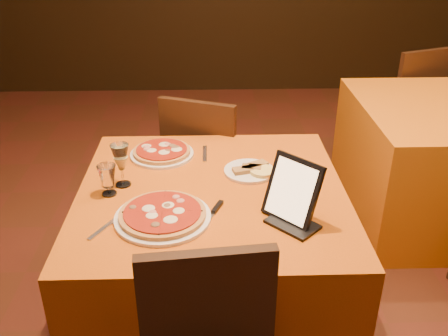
{
  "coord_description": "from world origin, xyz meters",
  "views": [
    {
      "loc": [
        -0.1,
        -1.76,
        1.79
      ],
      "look_at": [
        -0.04,
        0.0,
        0.86
      ],
      "focal_mm": 40.0,
      "sensor_mm": 36.0,
      "label": 1
    }
  ],
  "objects_px": {
    "side_table": "(443,163)",
    "chair_side_far": "(399,103)",
    "pizza_near": "(163,216)",
    "pizza_far": "(162,153)",
    "wine_glass": "(121,165)",
    "chair_main_far": "(211,165)",
    "main_table": "(213,262)",
    "water_glass": "(108,180)",
    "tablet": "(292,190)"
  },
  "relations": [
    {
      "from": "side_table",
      "to": "chair_side_far",
      "type": "relative_size",
      "value": 1.21
    },
    {
      "from": "chair_side_far",
      "to": "pizza_near",
      "type": "relative_size",
      "value": 2.52
    },
    {
      "from": "pizza_far",
      "to": "wine_glass",
      "type": "relative_size",
      "value": 1.56
    },
    {
      "from": "chair_side_far",
      "to": "pizza_far",
      "type": "relative_size",
      "value": 3.07
    },
    {
      "from": "chair_main_far",
      "to": "chair_side_far",
      "type": "bearing_deg",
      "value": -124.05
    },
    {
      "from": "chair_side_far",
      "to": "main_table",
      "type": "bearing_deg",
      "value": 30.62
    },
    {
      "from": "side_table",
      "to": "chair_side_far",
      "type": "height_order",
      "value": "chair_side_far"
    },
    {
      "from": "chair_side_far",
      "to": "wine_glass",
      "type": "xyz_separation_m",
      "value": [
        -1.81,
        -1.72,
        0.39
      ]
    },
    {
      "from": "chair_main_far",
      "to": "water_glass",
      "type": "bearing_deg",
      "value": 84.84
    },
    {
      "from": "pizza_near",
      "to": "wine_glass",
      "type": "bearing_deg",
      "value": 125.27
    },
    {
      "from": "main_table",
      "to": "side_table",
      "type": "xyz_separation_m",
      "value": [
        1.44,
        0.93,
        0.0
      ]
    },
    {
      "from": "tablet",
      "to": "pizza_far",
      "type": "bearing_deg",
      "value": 179.81
    },
    {
      "from": "side_table",
      "to": "water_glass",
      "type": "distance_m",
      "value": 2.14
    },
    {
      "from": "wine_glass",
      "to": "pizza_near",
      "type": "bearing_deg",
      "value": -54.73
    },
    {
      "from": "chair_main_far",
      "to": "pizza_near",
      "type": "bearing_deg",
      "value": 101.41
    },
    {
      "from": "main_table",
      "to": "wine_glass",
      "type": "bearing_deg",
      "value": 172.55
    },
    {
      "from": "side_table",
      "to": "pizza_far",
      "type": "xyz_separation_m",
      "value": [
        -1.67,
        -0.61,
        0.39
      ]
    },
    {
      "from": "chair_side_far",
      "to": "tablet",
      "type": "bearing_deg",
      "value": 39.81
    },
    {
      "from": "side_table",
      "to": "chair_side_far",
      "type": "distance_m",
      "value": 0.84
    },
    {
      "from": "chair_main_far",
      "to": "tablet",
      "type": "bearing_deg",
      "value": 127.95
    },
    {
      "from": "main_table",
      "to": "pizza_near",
      "type": "bearing_deg",
      "value": -130.81
    },
    {
      "from": "chair_main_far",
      "to": "tablet",
      "type": "height_order",
      "value": "tablet"
    },
    {
      "from": "side_table",
      "to": "wine_glass",
      "type": "xyz_separation_m",
      "value": [
        -1.81,
        -0.88,
        0.47
      ]
    },
    {
      "from": "pizza_near",
      "to": "wine_glass",
      "type": "distance_m",
      "value": 0.33
    },
    {
      "from": "main_table",
      "to": "wine_glass",
      "type": "height_order",
      "value": "wine_glass"
    },
    {
      "from": "pizza_near",
      "to": "wine_glass",
      "type": "xyz_separation_m",
      "value": [
        -0.19,
        0.26,
        0.08
      ]
    },
    {
      "from": "main_table",
      "to": "chair_side_far",
      "type": "relative_size",
      "value": 1.21
    },
    {
      "from": "main_table",
      "to": "chair_main_far",
      "type": "xyz_separation_m",
      "value": [
        0.0,
        0.79,
        0.08
      ]
    },
    {
      "from": "chair_main_far",
      "to": "pizza_near",
      "type": "height_order",
      "value": "chair_main_far"
    },
    {
      "from": "water_glass",
      "to": "wine_glass",
      "type": "bearing_deg",
      "value": 58.23
    },
    {
      "from": "pizza_far",
      "to": "tablet",
      "type": "bearing_deg",
      "value": -46.13
    },
    {
      "from": "chair_side_far",
      "to": "wine_glass",
      "type": "bearing_deg",
      "value": 23.31
    },
    {
      "from": "side_table",
      "to": "pizza_far",
      "type": "height_order",
      "value": "pizza_far"
    },
    {
      "from": "side_table",
      "to": "chair_main_far",
      "type": "xyz_separation_m",
      "value": [
        -1.44,
        -0.14,
        0.08
      ]
    },
    {
      "from": "main_table",
      "to": "pizza_far",
      "type": "relative_size",
      "value": 3.71
    },
    {
      "from": "side_table",
      "to": "chair_main_far",
      "type": "distance_m",
      "value": 1.45
    },
    {
      "from": "main_table",
      "to": "chair_side_far",
      "type": "height_order",
      "value": "chair_side_far"
    },
    {
      "from": "tablet",
      "to": "water_glass",
      "type": "bearing_deg",
      "value": -149.52
    },
    {
      "from": "main_table",
      "to": "chair_main_far",
      "type": "bearing_deg",
      "value": 90.0
    },
    {
      "from": "pizza_far",
      "to": "wine_glass",
      "type": "height_order",
      "value": "wine_glass"
    },
    {
      "from": "chair_main_far",
      "to": "tablet",
      "type": "relative_size",
      "value": 3.73
    },
    {
      "from": "wine_glass",
      "to": "tablet",
      "type": "height_order",
      "value": "tablet"
    },
    {
      "from": "side_table",
      "to": "pizza_near",
      "type": "height_order",
      "value": "pizza_near"
    },
    {
      "from": "main_table",
      "to": "chair_side_far",
      "type": "distance_m",
      "value": 2.28
    },
    {
      "from": "side_table",
      "to": "tablet",
      "type": "xyz_separation_m",
      "value": [
        -1.15,
        -1.15,
        0.49
      ]
    },
    {
      "from": "water_glass",
      "to": "side_table",
      "type": "bearing_deg",
      "value": 27.21
    },
    {
      "from": "main_table",
      "to": "pizza_near",
      "type": "distance_m",
      "value": 0.48
    },
    {
      "from": "chair_side_far",
      "to": "chair_main_far",
      "type": "bearing_deg",
      "value": 13.91
    },
    {
      "from": "pizza_far",
      "to": "water_glass",
      "type": "relative_size",
      "value": 2.28
    },
    {
      "from": "wine_glass",
      "to": "water_glass",
      "type": "xyz_separation_m",
      "value": [
        -0.05,
        -0.07,
        -0.03
      ]
    }
  ]
}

